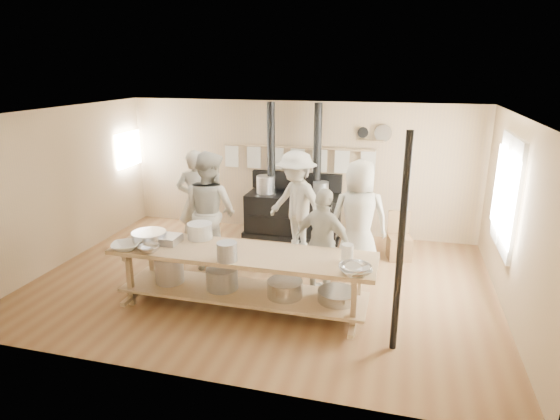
{
  "coord_description": "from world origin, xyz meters",
  "views": [
    {
      "loc": [
        1.99,
        -6.41,
        3.24
      ],
      "look_at": [
        0.24,
        0.2,
        1.13
      ],
      "focal_mm": 30.0,
      "sensor_mm": 36.0,
      "label": 1
    }
  ],
  "objects_px": {
    "cook_left": "(210,211)",
    "cook_center": "(359,219)",
    "cook_right": "(324,244)",
    "prep_table": "(242,274)",
    "roasting_pan": "(163,239)",
    "cook_by_window": "(296,204)",
    "chair": "(399,245)",
    "cook_far_left": "(197,202)",
    "stove": "(293,211)"
  },
  "relations": [
    {
      "from": "prep_table",
      "to": "cook_left",
      "type": "xyz_separation_m",
      "value": [
        -0.94,
        1.18,
        0.47
      ]
    },
    {
      "from": "cook_by_window",
      "to": "cook_right",
      "type": "bearing_deg",
      "value": -30.47
    },
    {
      "from": "cook_center",
      "to": "cook_far_left",
      "type": "bearing_deg",
      "value": -18.01
    },
    {
      "from": "roasting_pan",
      "to": "cook_by_window",
      "type": "bearing_deg",
      "value": 55.03
    },
    {
      "from": "cook_by_window",
      "to": "chair",
      "type": "height_order",
      "value": "cook_by_window"
    },
    {
      "from": "cook_right",
      "to": "prep_table",
      "type": "bearing_deg",
      "value": 57.49
    },
    {
      "from": "cook_center",
      "to": "roasting_pan",
      "type": "relative_size",
      "value": 3.89
    },
    {
      "from": "cook_far_left",
      "to": "chair",
      "type": "xyz_separation_m",
      "value": [
        3.53,
        0.57,
        -0.69
      ]
    },
    {
      "from": "prep_table",
      "to": "cook_right",
      "type": "xyz_separation_m",
      "value": [
        1.01,
        0.66,
        0.29
      ]
    },
    {
      "from": "cook_left",
      "to": "chair",
      "type": "relative_size",
      "value": 2.39
    },
    {
      "from": "cook_by_window",
      "to": "roasting_pan",
      "type": "relative_size",
      "value": 3.87
    },
    {
      "from": "cook_far_left",
      "to": "roasting_pan",
      "type": "bearing_deg",
      "value": 83.18
    },
    {
      "from": "cook_right",
      "to": "chair",
      "type": "xyz_separation_m",
      "value": [
        1.06,
        1.72,
        -0.57
      ]
    },
    {
      "from": "cook_center",
      "to": "cook_by_window",
      "type": "distance_m",
      "value": 1.28
    },
    {
      "from": "chair",
      "to": "cook_far_left",
      "type": "bearing_deg",
      "value": 176.61
    },
    {
      "from": "chair",
      "to": "cook_right",
      "type": "bearing_deg",
      "value": -134.21
    },
    {
      "from": "stove",
      "to": "prep_table",
      "type": "height_order",
      "value": "stove"
    },
    {
      "from": "cook_left",
      "to": "cook_center",
      "type": "xyz_separation_m",
      "value": [
        2.35,
        0.35,
        -0.05
      ]
    },
    {
      "from": "cook_left",
      "to": "cook_by_window",
      "type": "relative_size",
      "value": 1.05
    },
    {
      "from": "stove",
      "to": "cook_far_left",
      "type": "relative_size",
      "value": 1.4
    },
    {
      "from": "prep_table",
      "to": "cook_far_left",
      "type": "relative_size",
      "value": 1.93
    },
    {
      "from": "stove",
      "to": "cook_far_left",
      "type": "height_order",
      "value": "stove"
    },
    {
      "from": "chair",
      "to": "cook_left",
      "type": "bearing_deg",
      "value": -170.74
    },
    {
      "from": "stove",
      "to": "cook_far_left",
      "type": "bearing_deg",
      "value": -140.61
    },
    {
      "from": "roasting_pan",
      "to": "prep_table",
      "type": "bearing_deg",
      "value": -1.97
    },
    {
      "from": "prep_table",
      "to": "chair",
      "type": "xyz_separation_m",
      "value": [
        2.06,
        2.38,
        -0.28
      ]
    },
    {
      "from": "cook_center",
      "to": "roasting_pan",
      "type": "height_order",
      "value": "cook_center"
    },
    {
      "from": "stove",
      "to": "roasting_pan",
      "type": "relative_size",
      "value": 5.38
    },
    {
      "from": "cook_far_left",
      "to": "cook_center",
      "type": "xyz_separation_m",
      "value": [
        2.88,
        -0.28,
        0.01
      ]
    },
    {
      "from": "stove",
      "to": "roasting_pan",
      "type": "height_order",
      "value": "stove"
    },
    {
      "from": "prep_table",
      "to": "cook_far_left",
      "type": "height_order",
      "value": "cook_far_left"
    },
    {
      "from": "cook_by_window",
      "to": "roasting_pan",
      "type": "distance_m",
      "value": 2.54
    },
    {
      "from": "prep_table",
      "to": "chair",
      "type": "distance_m",
      "value": 3.16
    },
    {
      "from": "stove",
      "to": "cook_left",
      "type": "distance_m",
      "value": 2.12
    },
    {
      "from": "cook_left",
      "to": "stove",
      "type": "bearing_deg",
      "value": -93.43
    },
    {
      "from": "cook_center",
      "to": "cook_left",
      "type": "bearing_deg",
      "value": -3.94
    },
    {
      "from": "cook_far_left",
      "to": "cook_by_window",
      "type": "relative_size",
      "value": 1.0
    },
    {
      "from": "prep_table",
      "to": "roasting_pan",
      "type": "xyz_separation_m",
      "value": [
        -1.18,
        0.04,
        0.38
      ]
    },
    {
      "from": "cook_by_window",
      "to": "chair",
      "type": "bearing_deg",
      "value": 41.01
    },
    {
      "from": "chair",
      "to": "roasting_pan",
      "type": "height_order",
      "value": "roasting_pan"
    },
    {
      "from": "prep_table",
      "to": "roasting_pan",
      "type": "height_order",
      "value": "roasting_pan"
    },
    {
      "from": "stove",
      "to": "cook_far_left",
      "type": "xyz_separation_m",
      "value": [
        -1.47,
        -1.21,
        0.41
      ]
    },
    {
      "from": "cook_far_left",
      "to": "cook_center",
      "type": "bearing_deg",
      "value": 158.47
    },
    {
      "from": "cook_far_left",
      "to": "cook_right",
      "type": "distance_m",
      "value": 2.73
    },
    {
      "from": "prep_table",
      "to": "cook_by_window",
      "type": "relative_size",
      "value": 1.93
    },
    {
      "from": "chair",
      "to": "cook_center",
      "type": "bearing_deg",
      "value": -140.16
    },
    {
      "from": "cook_center",
      "to": "cook_right",
      "type": "bearing_deg",
      "value": 52.55
    },
    {
      "from": "prep_table",
      "to": "roasting_pan",
      "type": "bearing_deg",
      "value": 178.03
    },
    {
      "from": "cook_left",
      "to": "cook_right",
      "type": "height_order",
      "value": "cook_left"
    },
    {
      "from": "prep_table",
      "to": "cook_right",
      "type": "relative_size",
      "value": 2.22
    }
  ]
}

